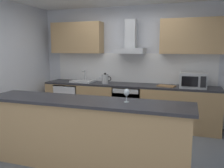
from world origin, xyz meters
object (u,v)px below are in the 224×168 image
wine_glass (127,93)px  chopping_board (166,86)px  refrigerator (70,101)px  oven (129,104)px  microwave (193,80)px  sink (83,81)px  range_hood (131,43)px  kettle (105,79)px

wine_glass → chopping_board: (0.34, 1.93, -0.19)m
refrigerator → chopping_board: size_ratio=2.50×
oven → wine_glass: size_ratio=4.50×
microwave → wine_glass: size_ratio=2.81×
oven → refrigerator: 1.42m
refrigerator → microwave: 2.79m
refrigerator → sink: (0.33, 0.01, 0.50)m
oven → range_hood: size_ratio=1.11×
oven → sink: bearing=179.4°
chopping_board → range_hood: bearing=169.1°
sink → kettle: bearing=-4.6°
refrigerator → chopping_board: bearing=-0.5°
wine_glass → chopping_board: wine_glass is taller
range_hood → wine_glass: 2.24m
wine_glass → range_hood: bearing=102.4°
microwave → oven: bearing=178.8°
microwave → chopping_board: size_ratio=1.47×
oven → wine_glass: bearing=-76.8°
oven → wine_glass: 2.10m
microwave → wine_glass: bearing=-113.7°
refrigerator → kettle: bearing=-2.0°
sink → chopping_board: size_ratio=1.47×
refrigerator → microwave: microwave is taller
microwave → chopping_board: bearing=179.5°
refrigerator → wine_glass: size_ratio=4.78×
microwave → kettle: 1.84m
oven → microwave: size_ratio=1.60×
kettle → chopping_board: (1.33, 0.01, -0.09)m
oven → refrigerator: bearing=-179.9°
refrigerator → sink: size_ratio=1.70×
oven → refrigerator: oven is taller
range_hood → chopping_board: size_ratio=2.12×
kettle → wine_glass: wine_glass is taller
kettle → wine_glass: (0.99, -1.92, 0.09)m
refrigerator → oven: bearing=0.1°
sink → wine_glass: bearing=-51.7°
wine_glass → oven: bearing=103.2°
oven → chopping_board: chopping_board is taller
sink → range_hood: size_ratio=0.69×
refrigerator → sink: sink is taller
range_hood → chopping_board: range_hood is taller
kettle → range_hood: 0.96m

